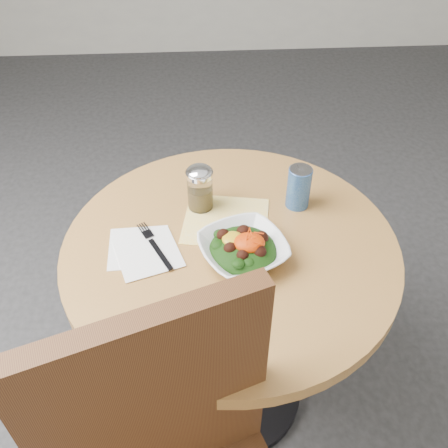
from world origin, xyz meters
name	(u,v)px	position (x,y,z in m)	size (l,w,h in m)	color
ground	(229,389)	(0.00, 0.00, 0.00)	(6.00, 6.00, 0.00)	#2A2A2D
table	(230,291)	(0.00, 0.00, 0.55)	(0.90, 0.90, 0.75)	black
cloth_napkin	(226,221)	(-0.01, 0.09, 0.75)	(0.23, 0.21, 0.00)	yellow
paper_napkins	(143,250)	(-0.23, -0.01, 0.75)	(0.21, 0.21, 0.00)	white
salad_bowl	(243,249)	(0.03, -0.05, 0.78)	(0.28, 0.28, 0.08)	white
fork	(154,244)	(-0.20, 0.00, 0.76)	(0.11, 0.19, 0.00)	black
spice_shaker	(200,188)	(-0.08, 0.16, 0.82)	(0.08, 0.08, 0.14)	silver
beverage_can	(299,187)	(0.20, 0.15, 0.81)	(0.07, 0.07, 0.13)	navy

